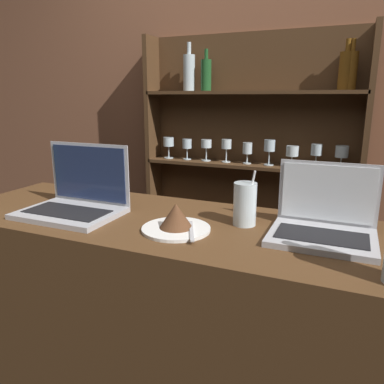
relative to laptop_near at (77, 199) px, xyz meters
The scene contains 7 objects.
bar_counter 0.63m from the laptop_near, ahead, with size 1.67×0.55×0.95m.
back_wall 1.39m from the laptop_near, 74.95° to the left, with size 7.00×0.06×2.70m.
back_shelf 1.26m from the laptop_near, 75.53° to the left, with size 1.32×0.18×1.73m.
laptop_near is the anchor object (origin of this frame).
laptop_far 0.84m from the laptop_near, ahead, with size 0.30×0.24×0.21m.
cake_plate 0.41m from the laptop_near, ahead, with size 0.22×0.22×0.09m.
water_glass 0.60m from the laptop_near, 10.42° to the left, with size 0.07×0.07×0.18m.
Camera 1 is at (0.54, -0.80, 1.36)m, focal length 35.00 mm.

